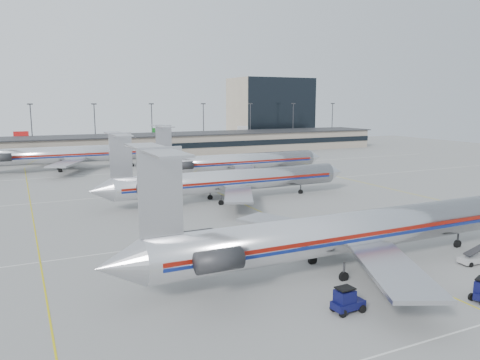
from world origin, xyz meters
TOP-DOWN VIEW (x-y plane):
  - ground at (0.00, 0.00)m, footprint 260.00×260.00m
  - apron_markings at (0.00, 10.00)m, footprint 160.00×0.15m
  - terminal at (0.00, 97.97)m, footprint 162.00×17.00m
  - light_mast_row at (0.00, 112.00)m, footprint 163.60×0.40m
  - distant_building at (62.00, 128.00)m, footprint 30.00×20.00m
  - jet_foreground at (-3.71, -4.50)m, footprint 47.85×28.18m
  - jet_second_row at (-1.48, 28.57)m, footprint 44.06×25.94m
  - jet_third_row at (9.98, 49.73)m, footprint 41.68×25.64m
  - jet_back_row at (-20.68, 75.64)m, footprint 47.08×28.96m
  - tug_left at (-9.64, -12.23)m, footprint 2.56×1.37m
  - belt_loader at (8.83, -8.98)m, footprint 4.22×1.56m
  - cone_left at (-8.77, -10.29)m, footprint 0.56×0.56m

SIDE VIEW (x-z plane):
  - ground at x=0.00m, z-range 0.00..0.00m
  - apron_markings at x=0.00m, z-range 0.00..0.02m
  - cone_left at x=-8.77m, z-range 0.00..0.59m
  - belt_loader at x=8.83m, z-range -0.51..1.69m
  - tug_left at x=-9.64m, z-range -0.09..1.94m
  - terminal at x=0.00m, z-range 0.03..6.28m
  - jet_third_row at x=9.98m, z-range -2.39..9.01m
  - jet_second_row at x=-1.48m, z-range -2.42..9.11m
  - jet_foreground at x=-3.71m, z-range -2.63..9.90m
  - jet_back_row at x=-20.68m, z-range -2.70..10.18m
  - light_mast_row at x=0.00m, z-range 0.94..16.22m
  - distant_building at x=62.00m, z-range 0.00..25.00m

